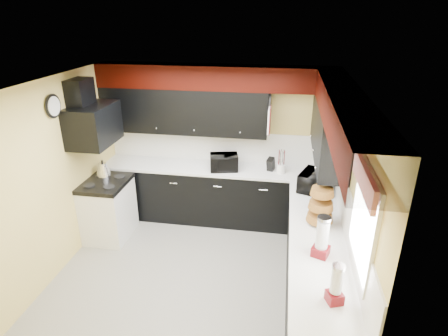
% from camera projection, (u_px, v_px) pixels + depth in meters
% --- Properties ---
extents(ground, '(3.60, 3.60, 0.00)m').
position_uv_depth(ground, '(194.00, 276.00, 4.93)').
color(ground, gray).
rests_on(ground, ground).
extents(wall_back, '(3.60, 0.06, 2.50)m').
position_uv_depth(wall_back, '(218.00, 142.00, 6.08)').
color(wall_back, '#E0C666').
rests_on(wall_back, ground).
extents(wall_right, '(0.06, 3.60, 2.50)m').
position_uv_depth(wall_right, '(348.00, 203.00, 4.17)').
color(wall_right, '#E0C666').
rests_on(wall_right, ground).
extents(wall_left, '(0.06, 3.60, 2.50)m').
position_uv_depth(wall_left, '(52.00, 181.00, 4.72)').
color(wall_left, '#E0C666').
rests_on(wall_left, ground).
extents(ceiling, '(3.60, 3.60, 0.06)m').
position_uv_depth(ceiling, '(187.00, 86.00, 3.95)').
color(ceiling, white).
rests_on(ceiling, wall_back).
extents(cab_back, '(3.60, 0.60, 0.90)m').
position_uv_depth(cab_back, '(215.00, 195.00, 6.12)').
color(cab_back, black).
rests_on(cab_back, ground).
extents(cab_right, '(0.60, 3.00, 0.90)m').
position_uv_depth(cab_right, '(315.00, 276.00, 4.25)').
color(cab_right, black).
rests_on(cab_right, ground).
extents(counter_back, '(3.62, 0.64, 0.04)m').
position_uv_depth(counter_back, '(215.00, 168.00, 5.93)').
color(counter_back, white).
rests_on(counter_back, cab_back).
extents(counter_right, '(0.64, 3.02, 0.04)m').
position_uv_depth(counter_right, '(319.00, 241.00, 4.07)').
color(counter_right, white).
rests_on(counter_right, cab_right).
extents(splash_back, '(3.60, 0.02, 0.50)m').
position_uv_depth(splash_back, '(218.00, 146.00, 6.09)').
color(splash_back, white).
rests_on(splash_back, counter_back).
extents(splash_right, '(0.02, 3.60, 0.50)m').
position_uv_depth(splash_right, '(346.00, 208.00, 4.19)').
color(splash_right, white).
rests_on(splash_right, counter_right).
extents(upper_back, '(2.60, 0.35, 0.70)m').
position_uv_depth(upper_back, '(184.00, 111.00, 5.78)').
color(upper_back, black).
rests_on(upper_back, wall_back).
extents(upper_right, '(0.35, 1.80, 0.70)m').
position_uv_depth(upper_right, '(330.00, 131.00, 4.80)').
color(upper_right, black).
rests_on(upper_right, wall_right).
extents(soffit_back, '(3.60, 0.36, 0.35)m').
position_uv_depth(soffit_back, '(215.00, 77.00, 5.49)').
color(soffit_back, black).
rests_on(soffit_back, wall_back).
extents(soffit_right, '(0.36, 3.24, 0.35)m').
position_uv_depth(soffit_right, '(345.00, 113.00, 3.61)').
color(soffit_right, black).
rests_on(soffit_right, wall_right).
extents(stove, '(0.60, 0.75, 0.86)m').
position_uv_depth(stove, '(109.00, 211.00, 5.67)').
color(stove, white).
rests_on(stove, ground).
extents(cooktop, '(0.62, 0.77, 0.06)m').
position_uv_depth(cooktop, '(105.00, 183.00, 5.49)').
color(cooktop, black).
rests_on(cooktop, stove).
extents(hood, '(0.50, 0.78, 0.55)m').
position_uv_depth(hood, '(94.00, 125.00, 5.15)').
color(hood, black).
rests_on(hood, wall_left).
extents(hood_duct, '(0.24, 0.40, 0.40)m').
position_uv_depth(hood_duct, '(80.00, 94.00, 5.01)').
color(hood_duct, black).
rests_on(hood_duct, wall_left).
extents(window, '(0.03, 0.86, 0.96)m').
position_uv_depth(window, '(364.00, 222.00, 3.24)').
color(window, white).
rests_on(window, wall_right).
extents(valance, '(0.04, 0.88, 0.20)m').
position_uv_depth(valance, '(364.00, 180.00, 3.09)').
color(valance, red).
rests_on(valance, wall_right).
extents(pan_top, '(0.03, 0.22, 0.40)m').
position_uv_depth(pan_top, '(270.00, 102.00, 5.43)').
color(pan_top, black).
rests_on(pan_top, upper_back).
extents(pan_mid, '(0.03, 0.28, 0.46)m').
position_uv_depth(pan_mid, '(269.00, 121.00, 5.41)').
color(pan_mid, black).
rests_on(pan_mid, upper_back).
extents(pan_low, '(0.03, 0.24, 0.42)m').
position_uv_depth(pan_low, '(270.00, 119.00, 5.66)').
color(pan_low, black).
rests_on(pan_low, upper_back).
extents(cut_board, '(0.03, 0.26, 0.35)m').
position_uv_depth(cut_board, '(269.00, 120.00, 5.28)').
color(cut_board, white).
rests_on(cut_board, upper_back).
extents(baskets, '(0.27, 0.27, 0.50)m').
position_uv_depth(baskets, '(321.00, 205.00, 4.28)').
color(baskets, brown).
rests_on(baskets, upper_right).
extents(clock, '(0.03, 0.30, 0.30)m').
position_uv_depth(clock, '(53.00, 106.00, 4.59)').
color(clock, black).
rests_on(clock, wall_left).
extents(deco_plate, '(0.03, 0.24, 0.24)m').
position_uv_depth(deco_plate, '(363.00, 126.00, 3.46)').
color(deco_plate, white).
rests_on(deco_plate, wall_right).
extents(toaster_oven, '(0.49, 0.44, 0.25)m').
position_uv_depth(toaster_oven, '(224.00, 162.00, 5.78)').
color(toaster_oven, black).
rests_on(toaster_oven, counter_back).
extents(microwave, '(0.46, 0.55, 0.26)m').
position_uv_depth(microwave, '(313.00, 181.00, 5.14)').
color(microwave, black).
rests_on(microwave, counter_right).
extents(utensil_crock, '(0.16, 0.16, 0.14)m').
position_uv_depth(utensil_crock, '(281.00, 169.00, 5.69)').
color(utensil_crock, white).
rests_on(utensil_crock, counter_back).
extents(knife_block, '(0.13, 0.15, 0.21)m').
position_uv_depth(knife_block, '(271.00, 164.00, 5.75)').
color(knife_block, black).
rests_on(knife_block, counter_back).
extents(kettle, '(0.28, 0.28, 0.20)m').
position_uv_depth(kettle, '(103.00, 169.00, 5.65)').
color(kettle, silver).
rests_on(kettle, cooktop).
extents(dispenser_a, '(0.21, 0.21, 0.43)m').
position_uv_depth(dispenser_a, '(322.00, 237.00, 3.72)').
color(dispenser_a, '#58100D').
rests_on(dispenser_a, counter_right).
extents(dispenser_b, '(0.16, 0.16, 0.34)m').
position_uv_depth(dispenser_b, '(336.00, 286.00, 3.13)').
color(dispenser_b, maroon).
rests_on(dispenser_b, counter_right).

